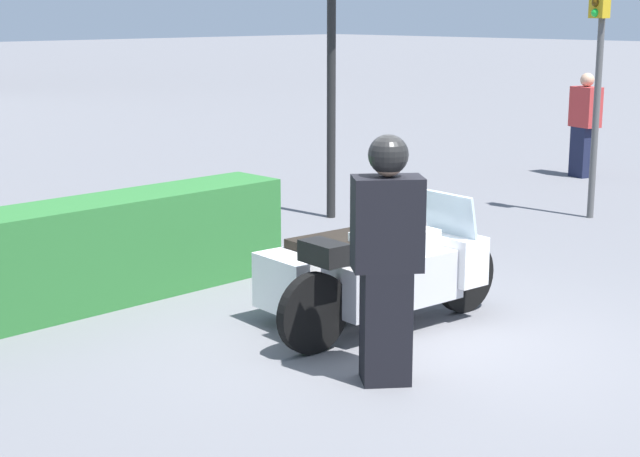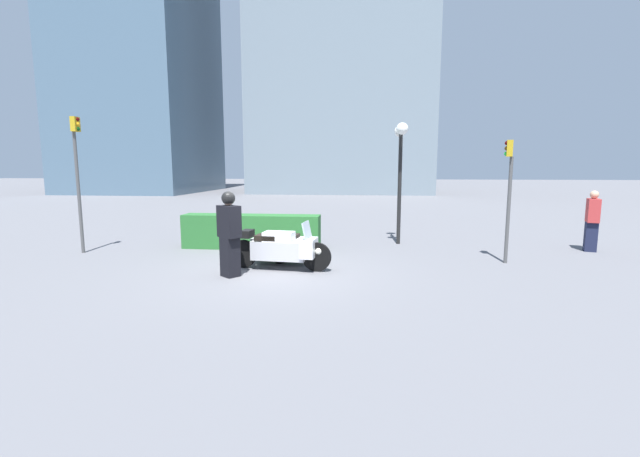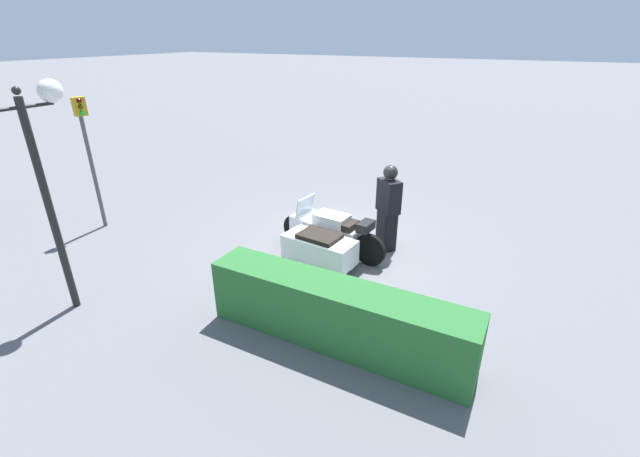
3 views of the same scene
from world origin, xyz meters
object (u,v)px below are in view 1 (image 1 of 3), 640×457
officer_rider (387,254)px  pedestrian_bystander (585,125)px  police_motorcycle (371,271)px  hedge_bush_curbside (98,252)px  traffic_light_near (597,67)px

officer_rider → pedestrian_bystander: (9.49, 3.97, -0.12)m
police_motorcycle → hedge_bush_curbside: 2.67m
hedge_bush_curbside → pedestrian_bystander: (9.91, 0.63, 0.38)m
pedestrian_bystander → officer_rider: bearing=-140.4°
hedge_bush_curbside → officer_rider: bearing=-82.7°
traffic_light_near → hedge_bush_curbside: bearing=5.5°
officer_rider → traffic_light_near: (6.52, 2.09, 1.05)m
police_motorcycle → traffic_light_near: (5.50, 1.01, 1.57)m
traffic_light_near → pedestrian_bystander: 3.70m
police_motorcycle → officer_rider: (-1.02, -1.09, 0.53)m
police_motorcycle → officer_rider: officer_rider is taller
officer_rider → hedge_bush_curbside: (-0.43, 3.34, -0.50)m
hedge_bush_curbside → traffic_light_near: 7.23m
police_motorcycle → officer_rider: size_ratio=1.32×
hedge_bush_curbside → pedestrian_bystander: size_ratio=2.34×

